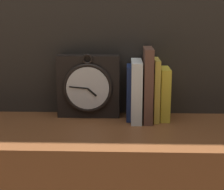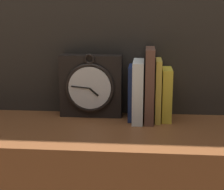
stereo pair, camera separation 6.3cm
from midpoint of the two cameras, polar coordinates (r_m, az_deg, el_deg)
name	(u,v)px [view 1 (the left image)]	position (r m, az deg, el deg)	size (l,w,h in m)	color
clock	(89,86)	(1.34, -4.93, 1.35)	(0.22, 0.08, 0.23)	black
book_slot0_navy	(129,92)	(1.32, 1.19, 0.43)	(0.02, 0.12, 0.19)	navy
book_slot1_white	(136,91)	(1.29, 2.32, 0.66)	(0.04, 0.16, 0.21)	white
book_slot2_brown	(148,84)	(1.29, 4.06, 1.61)	(0.03, 0.15, 0.25)	brown
book_slot3_yellow	(156,89)	(1.31, 5.33, 0.84)	(0.02, 0.13, 0.21)	#E4C145
book_slot4_yellow	(164,94)	(1.32, 6.61, 0.21)	(0.03, 0.12, 0.18)	gold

